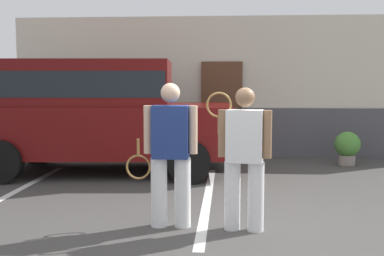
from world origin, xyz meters
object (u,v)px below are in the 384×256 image
(tennis_player_man, at_px, (170,153))
(tennis_player_woman, at_px, (244,156))
(potted_plant_by_porch, at_px, (347,146))
(parked_suv, at_px, (98,110))

(tennis_player_man, bearing_deg, tennis_player_woman, 174.82)
(tennis_player_woman, distance_m, potted_plant_by_porch, 4.95)
(tennis_player_woman, xyz_separation_m, potted_plant_by_porch, (2.21, 4.41, -0.48))
(parked_suv, distance_m, potted_plant_by_porch, 4.95)
(parked_suv, bearing_deg, tennis_player_man, -66.18)
(tennis_player_man, xyz_separation_m, tennis_player_woman, (0.84, -0.07, -0.01))
(tennis_player_woman, bearing_deg, parked_suv, -43.82)
(parked_suv, height_order, potted_plant_by_porch, parked_suv)
(parked_suv, xyz_separation_m, tennis_player_woman, (2.54, -3.27, -0.30))
(parked_suv, xyz_separation_m, potted_plant_by_porch, (4.75, 1.13, -0.77))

